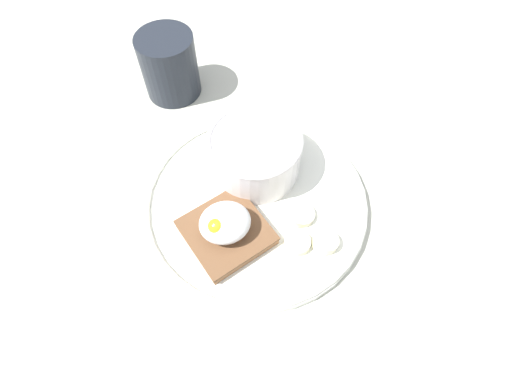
# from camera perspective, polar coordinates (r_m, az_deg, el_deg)

# --- Properties ---
(ground_plane) EXTENTS (1.20, 1.20, 0.02)m
(ground_plane) POSITION_cam_1_polar(r_m,az_deg,el_deg) (0.50, 0.00, -2.43)
(ground_plane) COLOR beige
(ground_plane) RESTS_ON ground
(plate) EXTENTS (0.27, 0.27, 0.02)m
(plate) POSITION_cam_1_polar(r_m,az_deg,el_deg) (0.48, 0.00, -1.38)
(plate) COLOR white
(plate) RESTS_ON ground_plane
(oatmeal_bowl) EXTENTS (0.11, 0.11, 0.06)m
(oatmeal_bowl) POSITION_cam_1_polar(r_m,az_deg,el_deg) (0.48, -0.17, 5.54)
(oatmeal_bowl) COLOR white
(oatmeal_bowl) RESTS_ON plate
(toast_slice) EXTENTS (0.11, 0.11, 0.01)m
(toast_slice) POSITION_cam_1_polar(r_m,az_deg,el_deg) (0.46, -4.26, -5.71)
(toast_slice) COLOR brown
(toast_slice) RESTS_ON plate
(poached_egg) EXTENTS (0.06, 0.05, 0.03)m
(poached_egg) POSITION_cam_1_polar(r_m,az_deg,el_deg) (0.43, -4.54, -4.42)
(poached_egg) COLOR white
(poached_egg) RESTS_ON toast_slice
(banana_slice_front) EXTENTS (0.04, 0.04, 0.01)m
(banana_slice_front) POSITION_cam_1_polar(r_m,az_deg,el_deg) (0.47, 6.39, -3.13)
(banana_slice_front) COLOR beige
(banana_slice_front) RESTS_ON plate
(banana_slice_left) EXTENTS (0.03, 0.03, 0.01)m
(banana_slice_left) POSITION_cam_1_polar(r_m,az_deg,el_deg) (0.45, 5.90, -7.24)
(banana_slice_left) COLOR #EFE9B7
(banana_slice_left) RESTS_ON plate
(banana_slice_back) EXTENTS (0.03, 0.03, 0.02)m
(banana_slice_back) POSITION_cam_1_polar(r_m,az_deg,el_deg) (0.46, 9.87, -7.01)
(banana_slice_back) COLOR #F8EDBD
(banana_slice_back) RESTS_ON plate
(coffee_mug) EXTENTS (0.08, 0.08, 0.09)m
(coffee_mug) POSITION_cam_1_polar(r_m,az_deg,el_deg) (0.60, -12.30, 17.30)
(coffee_mug) COLOR #1F242C
(coffee_mug) RESTS_ON ground_plane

